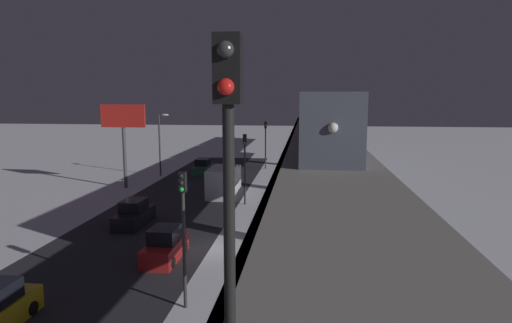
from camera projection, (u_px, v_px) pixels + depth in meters
ground_plane at (208, 248)px, 28.37m from camera, size 240.00×240.00×0.00m
avenue_asphalt at (129, 245)px, 28.98m from camera, size 11.00×83.73×0.01m
elevated_railway at (323, 164)px, 26.71m from camera, size 5.00×83.73×6.53m
subway_train at (316, 108)px, 55.11m from camera, size 2.94×74.07×3.40m
rail_signal at (228, 133)px, 5.76m from camera, size 0.36×0.41×4.00m
sedan_red at (165, 247)px, 26.39m from camera, size 1.91×4.23×1.97m
sedan_black at (134, 215)px, 33.42m from camera, size 1.80×4.60×1.97m
sedan_green at (203, 168)px, 55.43m from camera, size 1.80×4.72×1.97m
box_truck at (224, 181)px, 44.10m from camera, size 2.40×7.40×2.80m
traffic_light_near at (183, 220)px, 19.79m from camera, size 0.32×0.44×6.40m
traffic_light_mid at (245, 159)px, 39.29m from camera, size 0.32×0.44×6.40m
traffic_light_far at (266, 138)px, 58.79m from camera, size 0.32×0.44×6.40m
commercial_billboard at (123, 124)px, 46.23m from camera, size 4.80×0.36×8.90m
street_lamp_far at (161, 137)px, 53.52m from camera, size 1.35×0.44×7.65m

